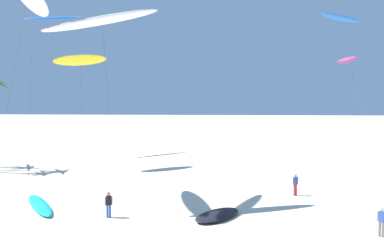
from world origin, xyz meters
TOP-DOWN VIEW (x-y plane):
  - flying_kite_0 at (19.43, 50.33)m, footprint 6.16×5.92m
  - flying_kite_2 at (-18.84, 47.34)m, footprint 6.06×7.30m
  - flying_kite_4 at (-11.71, 37.04)m, footprint 5.41×5.45m
  - flying_kite_5 at (-5.15, 22.48)m, footprint 7.72×5.38m
  - flying_kite_6 at (18.36, 43.55)m, footprint 4.06×11.16m
  - flying_kite_7 at (-10.70, 23.91)m, footprint 3.90×11.02m
  - grounded_kite_1 at (-9.57, 21.74)m, footprint 4.44×5.84m
  - grounded_kite_2 at (2.83, 20.07)m, footprint 3.81×4.25m
  - person_foreground_walker at (8.92, 26.03)m, footprint 0.48×0.30m
  - person_near_left at (-4.11, 19.69)m, footprint 0.46×0.32m
  - person_mid_field at (11.85, 17.15)m, footprint 0.42×0.35m

SIDE VIEW (x-z plane):
  - grounded_kite_1 at x=-9.57m, z-range 0.00..0.32m
  - grounded_kite_2 at x=2.83m, z-range 0.00..0.35m
  - person_near_left at x=-4.11m, z-range 0.08..1.74m
  - person_mid_field at x=11.85m, z-range 0.08..1.74m
  - person_foreground_walker at x=8.92m, z-range 0.09..1.79m
  - flying_kite_4 at x=-11.71m, z-range 5.34..17.75m
  - flying_kite_6 at x=18.36m, z-range 5.57..18.40m
  - flying_kite_5 at x=-5.15m, z-range 5.82..20.16m
  - flying_kite_7 at x=-10.70m, z-range 6.95..22.59m
  - flying_kite_2 at x=-18.84m, z-range 8.51..27.46m
  - flying_kite_0 at x=19.43m, z-range 8.63..27.72m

